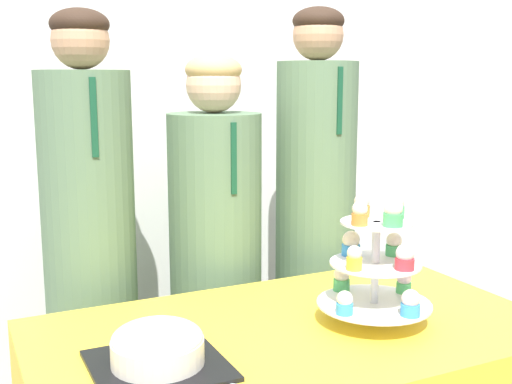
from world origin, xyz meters
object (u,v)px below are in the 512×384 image
(student_1, at_px, (216,280))
(student_0, at_px, (91,277))
(cupcake_stand, at_px, (376,262))
(student_2, at_px, (315,242))
(round_cake, at_px, (158,347))

(student_1, bearing_deg, student_0, -180.00)
(cupcake_stand, relative_size, student_0, 0.22)
(student_0, xyz_separation_m, student_2, (0.80, 0.00, 0.02))
(student_0, bearing_deg, student_1, 0.00)
(round_cake, bearing_deg, student_2, 40.44)
(round_cake, xyz_separation_m, student_2, (0.80, 0.68, -0.02))
(student_1, bearing_deg, cupcake_stand, -76.55)
(student_2, bearing_deg, round_cake, -139.56)
(round_cake, distance_m, student_0, 0.68)
(student_2, bearing_deg, student_0, -180.00)
(student_0, relative_size, student_2, 0.97)
(student_0, bearing_deg, cupcake_stand, -49.42)
(student_1, height_order, student_2, student_2)
(student_0, bearing_deg, round_cake, -89.81)
(cupcake_stand, bearing_deg, student_0, 130.58)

